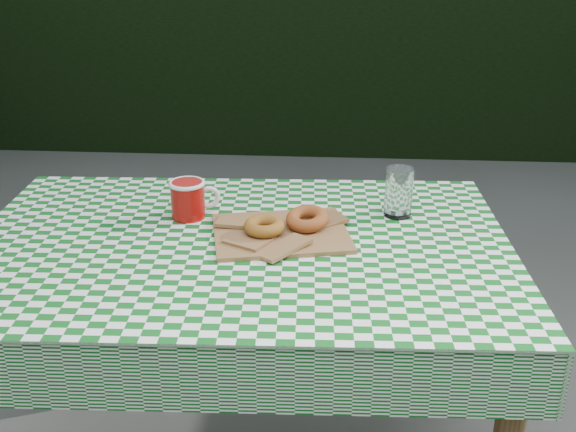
% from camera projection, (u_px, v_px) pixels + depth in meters
% --- Properties ---
extents(hedge_north, '(7.00, 0.70, 1.80)m').
position_uv_depth(hedge_north, '(335.00, 10.00, 4.57)').
color(hedge_north, black).
rests_on(hedge_north, ground).
extents(table, '(1.29, 0.89, 0.75)m').
position_uv_depth(table, '(243.00, 375.00, 1.80)').
color(table, brown).
rests_on(table, ground).
extents(tablecloth, '(1.31, 0.91, 0.01)m').
position_uv_depth(tablecloth, '(239.00, 243.00, 1.65)').
color(tablecloth, '#0D5819').
rests_on(tablecloth, table).
extents(paper_bag, '(0.37, 0.32, 0.02)m').
position_uv_depth(paper_bag, '(281.00, 232.00, 1.68)').
color(paper_bag, '#956541').
rests_on(paper_bag, tablecloth).
extents(bagel_front, '(0.11, 0.11, 0.03)m').
position_uv_depth(bagel_front, '(264.00, 226.00, 1.66)').
color(bagel_front, '#985A1F').
rests_on(bagel_front, paper_bag).
extents(bagel_back, '(0.14, 0.14, 0.03)m').
position_uv_depth(bagel_back, '(307.00, 219.00, 1.70)').
color(bagel_back, '#A24821').
rests_on(bagel_back, paper_bag).
extents(coffee_mug, '(0.22, 0.22, 0.10)m').
position_uv_depth(coffee_mug, '(188.00, 200.00, 1.77)').
color(coffee_mug, '#960C09').
rests_on(coffee_mug, tablecloth).
extents(drinking_glass, '(0.08, 0.08, 0.13)m').
position_uv_depth(drinking_glass, '(399.00, 192.00, 1.77)').
color(drinking_glass, white).
rests_on(drinking_glass, tablecloth).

